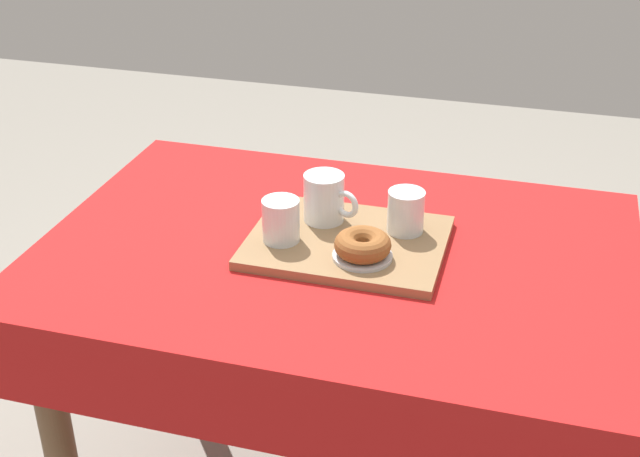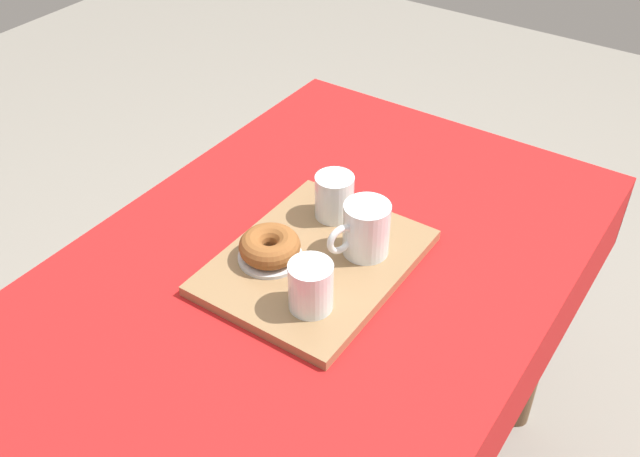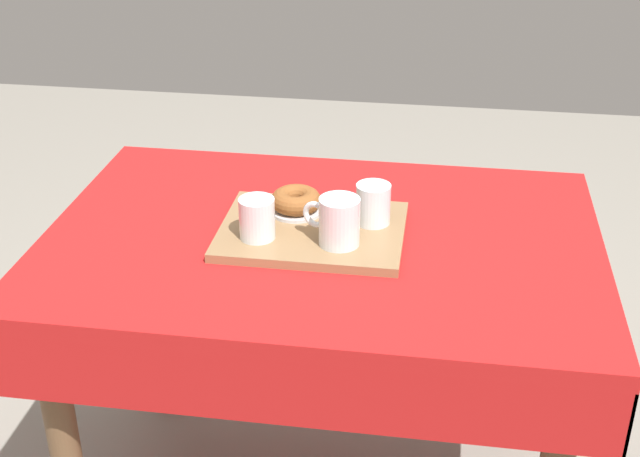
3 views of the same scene
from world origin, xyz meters
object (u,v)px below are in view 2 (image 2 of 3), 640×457
object	(u,v)px
donut_plate_left	(270,257)
sugar_donut_left	(270,246)
dining_table	(319,306)
serving_tray	(316,262)
water_glass_near	(311,288)
water_glass_far	(334,198)
tea_mug_left	(365,231)

from	to	relation	value
donut_plate_left	sugar_donut_left	size ratio (longest dim) A/B	1.06
dining_table	donut_plate_left	bearing A→B (deg)	-41.59
serving_tray	sugar_donut_left	bearing A→B (deg)	-54.87
sugar_donut_left	water_glass_near	bearing A→B (deg)	65.53
dining_table	sugar_donut_left	xyz separation A→B (m)	(0.07, -0.06, 0.17)
water_glass_far	sugar_donut_left	world-z (taller)	water_glass_far
water_glass_far	sugar_donut_left	bearing A→B (deg)	-8.14
tea_mug_left	donut_plate_left	size ratio (longest dim) A/B	1.07
serving_tray	donut_plate_left	size ratio (longest dim) A/B	3.36
dining_table	water_glass_near	xyz separation A→B (m)	(0.12, 0.07, 0.18)
water_glass_near	serving_tray	bearing A→B (deg)	-149.51
dining_table	sugar_donut_left	size ratio (longest dim) A/B	10.79
serving_tray	sugar_donut_left	xyz separation A→B (m)	(0.05, -0.07, 0.04)
tea_mug_left	water_glass_near	world-z (taller)	tea_mug_left
tea_mug_left	water_glass_near	bearing A→B (deg)	-0.36
water_glass_near	donut_plate_left	world-z (taller)	water_glass_near
serving_tray	tea_mug_left	xyz separation A→B (m)	(-0.06, 0.06, 0.06)
water_glass_near	donut_plate_left	distance (m)	0.14
tea_mug_left	sugar_donut_left	xyz separation A→B (m)	(0.11, -0.13, -0.02)
water_glass_far	tea_mug_left	bearing A→B (deg)	60.02
serving_tray	water_glass_near	world-z (taller)	water_glass_near
tea_mug_left	donut_plate_left	xyz separation A→B (m)	(0.11, -0.13, -0.04)
dining_table	sugar_donut_left	world-z (taller)	sugar_donut_left
tea_mug_left	dining_table	bearing A→B (deg)	-57.78
tea_mug_left	water_glass_near	distance (m)	0.17
serving_tray	water_glass_far	bearing A→B (deg)	-161.41
serving_tray	water_glass_far	distance (m)	0.14
dining_table	water_glass_far	world-z (taller)	water_glass_far
donut_plate_left	tea_mug_left	bearing A→B (deg)	130.59
dining_table	water_glass_far	distance (m)	0.21
serving_tray	water_glass_far	xyz separation A→B (m)	(-0.12, -0.04, 0.05)
serving_tray	sugar_donut_left	size ratio (longest dim) A/B	3.54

